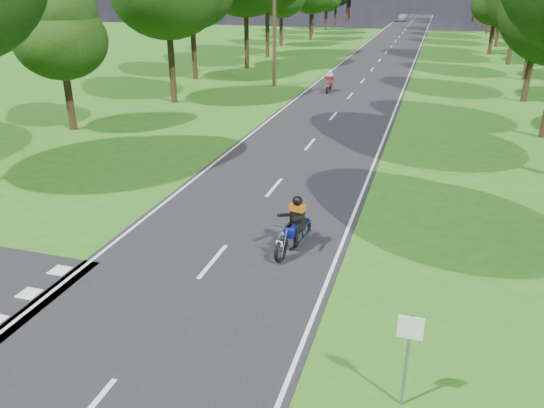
% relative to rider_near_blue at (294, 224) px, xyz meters
% --- Properties ---
extents(ground, '(160.00, 160.00, 0.00)m').
position_rel_rider_near_blue_xyz_m(ground, '(-1.99, -3.35, -0.83)').
color(ground, '#276116').
rests_on(ground, ground).
extents(main_road, '(7.00, 140.00, 0.02)m').
position_rel_rider_near_blue_xyz_m(main_road, '(-1.99, 46.65, -0.82)').
color(main_road, black).
rests_on(main_road, ground).
extents(road_markings, '(7.40, 140.00, 0.01)m').
position_rel_rider_near_blue_xyz_m(road_markings, '(-2.13, 44.78, -0.81)').
color(road_markings, silver).
rests_on(road_markings, main_road).
extents(telegraph_pole, '(1.20, 0.26, 8.00)m').
position_rel_rider_near_blue_xyz_m(telegraph_pole, '(-7.99, 24.65, 3.24)').
color(telegraph_pole, '#382616').
rests_on(telegraph_pole, ground).
extents(road_sign, '(0.45, 0.07, 2.00)m').
position_rel_rider_near_blue_xyz_m(road_sign, '(3.51, -5.36, 0.51)').
color(road_sign, slate).
rests_on(road_sign, ground).
extents(rider_near_blue, '(1.02, 2.03, 1.62)m').
position_rel_rider_near_blue_xyz_m(rider_near_blue, '(0.00, 0.00, 0.00)').
color(rider_near_blue, navy).
rests_on(rider_near_blue, main_road).
extents(rider_far_red, '(0.63, 1.79, 1.48)m').
position_rel_rider_near_blue_xyz_m(rider_far_red, '(-3.65, 23.60, -0.07)').
color(rider_far_red, '#B5230D').
rests_on(rider_far_red, main_road).
extents(distant_car, '(2.85, 4.44, 1.41)m').
position_rel_rider_near_blue_xyz_m(distant_car, '(-3.68, 94.12, -0.11)').
color(distant_car, silver).
rests_on(distant_car, main_road).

